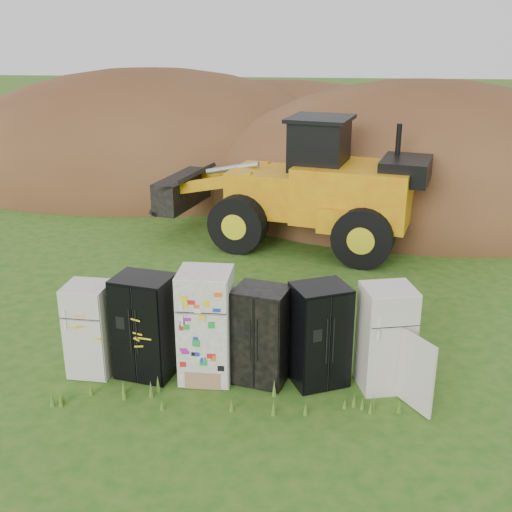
{
  "coord_description": "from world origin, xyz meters",
  "views": [
    {
      "loc": [
        1.24,
        -9.34,
        5.64
      ],
      "look_at": [
        0.12,
        2.0,
        1.44
      ],
      "focal_mm": 45.0,
      "sensor_mm": 36.0,
      "label": 1
    }
  ],
  "objects_px": {
    "fridge_leftmost": "(90,329)",
    "fridge_dark_mid": "(261,335)",
    "wheel_loader": "(286,181)",
    "fridge_sticker": "(206,325)",
    "fridge_open_door": "(386,338)",
    "fridge_black_side": "(145,326)",
    "fridge_black_right": "(320,335)"
  },
  "relations": [
    {
      "from": "fridge_leftmost",
      "to": "fridge_dark_mid",
      "type": "relative_size",
      "value": 0.97
    },
    {
      "from": "fridge_dark_mid",
      "to": "wheel_loader",
      "type": "relative_size",
      "value": 0.23
    },
    {
      "from": "fridge_sticker",
      "to": "fridge_open_door",
      "type": "distance_m",
      "value": 2.91
    },
    {
      "from": "fridge_leftmost",
      "to": "fridge_sticker",
      "type": "relative_size",
      "value": 0.84
    },
    {
      "from": "fridge_black_side",
      "to": "fridge_black_right",
      "type": "xyz_separation_m",
      "value": [
        2.88,
        0.02,
        -0.02
      ]
    },
    {
      "from": "fridge_sticker",
      "to": "wheel_loader",
      "type": "xyz_separation_m",
      "value": [
        0.92,
        7.08,
        0.74
      ]
    },
    {
      "from": "fridge_dark_mid",
      "to": "fridge_black_right",
      "type": "xyz_separation_m",
      "value": [
        0.94,
        0.03,
        0.03
      ]
    },
    {
      "from": "fridge_black_side",
      "to": "fridge_sticker",
      "type": "relative_size",
      "value": 0.92
    },
    {
      "from": "fridge_leftmost",
      "to": "fridge_open_door",
      "type": "xyz_separation_m",
      "value": [
        4.87,
        0.03,
        0.07
      ]
    },
    {
      "from": "fridge_leftmost",
      "to": "wheel_loader",
      "type": "distance_m",
      "value": 7.71
    },
    {
      "from": "fridge_black_right",
      "to": "fridge_open_door",
      "type": "bearing_deg",
      "value": -26.29
    },
    {
      "from": "fridge_open_door",
      "to": "fridge_black_side",
      "type": "bearing_deg",
      "value": 166.15
    },
    {
      "from": "fridge_open_door",
      "to": "fridge_black_right",
      "type": "bearing_deg",
      "value": 164.64
    },
    {
      "from": "wheel_loader",
      "to": "fridge_black_right",
      "type": "bearing_deg",
      "value": -68.66
    },
    {
      "from": "fridge_black_right",
      "to": "wheel_loader",
      "type": "relative_size",
      "value": 0.24
    },
    {
      "from": "fridge_dark_mid",
      "to": "wheel_loader",
      "type": "bearing_deg",
      "value": 104.0
    },
    {
      "from": "fridge_sticker",
      "to": "fridge_black_right",
      "type": "bearing_deg",
      "value": 1.57
    },
    {
      "from": "fridge_black_right",
      "to": "fridge_open_door",
      "type": "height_order",
      "value": "fridge_open_door"
    },
    {
      "from": "fridge_sticker",
      "to": "fridge_open_door",
      "type": "height_order",
      "value": "fridge_sticker"
    },
    {
      "from": "fridge_dark_mid",
      "to": "fridge_open_door",
      "type": "relative_size",
      "value": 0.94
    },
    {
      "from": "wheel_loader",
      "to": "fridge_leftmost",
      "type": "bearing_deg",
      "value": -98.32
    },
    {
      "from": "fridge_leftmost",
      "to": "wheel_loader",
      "type": "height_order",
      "value": "wheel_loader"
    },
    {
      "from": "fridge_black_right",
      "to": "fridge_open_door",
      "type": "distance_m",
      "value": 1.06
    },
    {
      "from": "fridge_dark_mid",
      "to": "fridge_black_side",
      "type": "bearing_deg",
      "value": -166.17
    },
    {
      "from": "fridge_leftmost",
      "to": "fridge_open_door",
      "type": "distance_m",
      "value": 4.87
    },
    {
      "from": "fridge_sticker",
      "to": "fridge_dark_mid",
      "type": "distance_m",
      "value": 0.92
    },
    {
      "from": "fridge_open_door",
      "to": "fridge_sticker",
      "type": "bearing_deg",
      "value": 166.51
    },
    {
      "from": "fridge_sticker",
      "to": "fridge_black_right",
      "type": "xyz_separation_m",
      "value": [
        1.85,
        0.04,
        -0.1
      ]
    },
    {
      "from": "fridge_black_side",
      "to": "fridge_black_right",
      "type": "relative_size",
      "value": 1.03
    },
    {
      "from": "fridge_leftmost",
      "to": "fridge_open_door",
      "type": "height_order",
      "value": "fridge_open_door"
    },
    {
      "from": "fridge_leftmost",
      "to": "fridge_sticker",
      "type": "distance_m",
      "value": 1.97
    },
    {
      "from": "fridge_sticker",
      "to": "fridge_dark_mid",
      "type": "height_order",
      "value": "fridge_sticker"
    }
  ]
}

